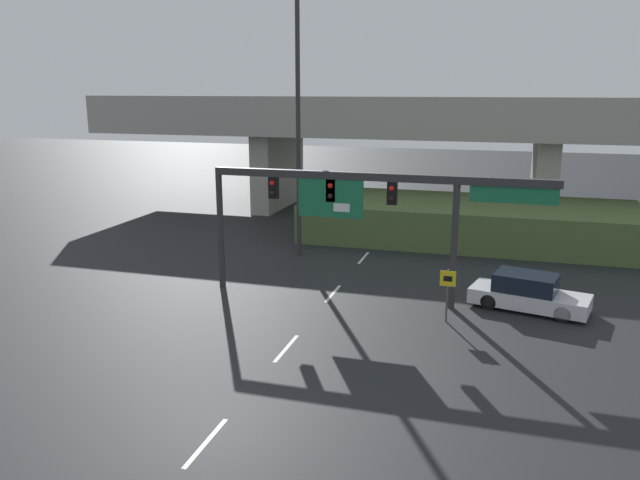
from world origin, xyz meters
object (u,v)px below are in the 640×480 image
Objects in this scene: signal_gantry at (360,198)px; speed_limit_sign at (447,288)px; parked_sedan_near_right at (528,293)px; highway_light_pole_near at (298,102)px.

signal_gantry reaches higher than speed_limit_sign.
highway_light_pole_near is at bearing 167.98° from parked_sedan_near_right.
signal_gantry is at bearing -52.93° from highway_light_pole_near.
parked_sedan_near_right is at bearing -25.54° from highway_light_pole_near.
signal_gantry is 2.91× the size of parked_sedan_near_right.
speed_limit_sign is (3.88, -1.66, -3.03)m from signal_gantry.
signal_gantry is 5.20m from speed_limit_sign.
signal_gantry is 7.91m from parked_sedan_near_right.
speed_limit_sign is 0.14× the size of highway_light_pole_near.
highway_light_pole_near is at bearing 137.34° from speed_limit_sign.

